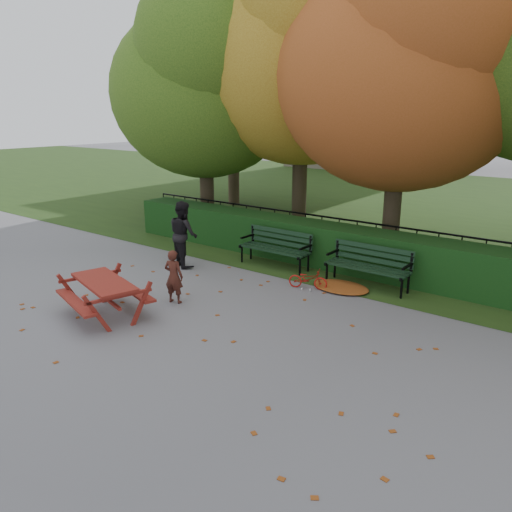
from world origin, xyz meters
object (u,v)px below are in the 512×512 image
Objects in this scene: tree_a at (206,79)px; tree_c at (414,55)px; bench_right at (369,263)px; adult at (183,234)px; tree_b at (309,43)px; child at (174,277)px; picnic_table at (104,288)px; bench_left at (277,245)px; bicycle at (308,279)px; tree_f at (235,52)px.

tree_c is at bearing 3.65° from tree_a.
adult reaches higher than bench_right.
tree_b is 7.96m from child.
picnic_table is (-2.84, -6.67, -4.29)m from tree_c.
adult is at bearing -98.26° from tree_b.
adult reaches higher than bench_left.
picnic_table is at bearing 50.91° from child.
bicycle is at bearing 73.64° from picnic_table.
bench_left is (3.89, -1.88, -4.00)m from tree_a.
child is at bearing 152.79° from adult.
tree_c is 4.27× the size of picnic_table.
tree_f is 11.17m from bicycle.
bench_left and bench_right have the same top height.
adult is at bearing -56.77° from tree_a.
tree_b reaches higher than adult.
tree_a reaches higher than bench_right.
tree_a is 9.10× the size of bicycle.
bicycle is at bearing -41.50° from tree_f.
picnic_table is at bearing 131.28° from adult.
tree_c is 8.42m from picnic_table.
tree_c reaches higher than bench_left.
tree_b is (2.74, 1.17, 0.88)m from tree_a.
tree_a is 5.36m from adult.
tree_f is 11.59m from child.
picnic_table is 2.28× the size of bicycle.
tree_c is 9.73× the size of bicycle.
bicycle is at bearing -102.00° from tree_c.
tree_b is 3.42m from tree_c.
child is at bearing -57.10° from tree_f.
tree_f is at bearing -37.53° from adult.
bench_right reaches higher than picnic_table.
tree_a is at bearing -62.02° from tree_f.
child is (0.95, -6.22, -4.87)m from tree_b.
bicycle is (7.29, -6.45, -5.48)m from tree_f.
tree_b is at bearing -97.96° from child.
child is (-2.33, -5.43, -4.29)m from tree_c.
bench_right is 4.40m from adult.
tree_f reaches higher than bench_left.
adult is (-3.91, -3.60, -4.03)m from tree_c.
bicycle is (-0.67, -3.17, -4.61)m from tree_c.
bench_right is (3.54, -3.04, -4.88)m from tree_b.
bicycle is at bearing -32.05° from bench_left.
bench_left is 3.18m from child.
bench_right is at bearing -40.67° from tree_b.
adult is at bearing -65.79° from child.
picnic_table is 3.26m from adult.
bench_right is at bearing 0.00° from bench_left.
child is (3.69, -5.05, -3.99)m from tree_a.
picnic_table is (0.44, -7.45, -4.87)m from tree_b.
tree_f reaches higher than bench_right.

